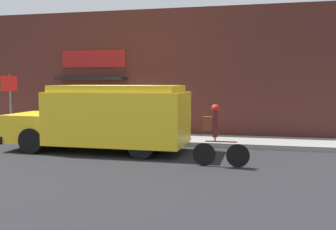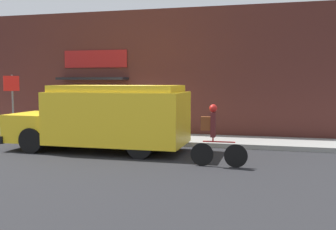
# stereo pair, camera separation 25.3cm
# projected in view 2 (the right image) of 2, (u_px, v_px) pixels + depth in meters

# --- Properties ---
(ground_plane) EXTENTS (70.00, 70.00, 0.00)m
(ground_plane) POSITION_uv_depth(u_px,v_px,m) (122.00, 144.00, 14.03)
(ground_plane) COLOR #232326
(sidewalk) EXTENTS (28.00, 2.13, 0.16)m
(sidewalk) POSITION_uv_depth(u_px,v_px,m) (132.00, 138.00, 15.05)
(sidewalk) COLOR gray
(sidewalk) RESTS_ON ground_plane
(storefront) EXTENTS (15.11, 0.89, 5.11)m
(storefront) POSITION_uv_depth(u_px,v_px,m) (141.00, 73.00, 16.04)
(storefront) COLOR #4C231E
(storefront) RESTS_ON ground_plane
(school_bus) EXTENTS (5.80, 2.60, 2.11)m
(school_bus) POSITION_uv_depth(u_px,v_px,m) (106.00, 117.00, 12.55)
(school_bus) COLOR yellow
(school_bus) RESTS_ON ground_plane
(cyclist) EXTENTS (1.50, 0.21, 1.65)m
(cyclist) POSITION_uv_depth(u_px,v_px,m) (214.00, 136.00, 10.30)
(cyclist) COLOR black
(cyclist) RESTS_ON ground_plane
(stop_sign_post) EXTENTS (0.45, 0.45, 2.34)m
(stop_sign_post) POSITION_uv_depth(u_px,v_px,m) (12.00, 94.00, 15.63)
(stop_sign_post) COLOR slate
(stop_sign_post) RESTS_ON sidewalk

